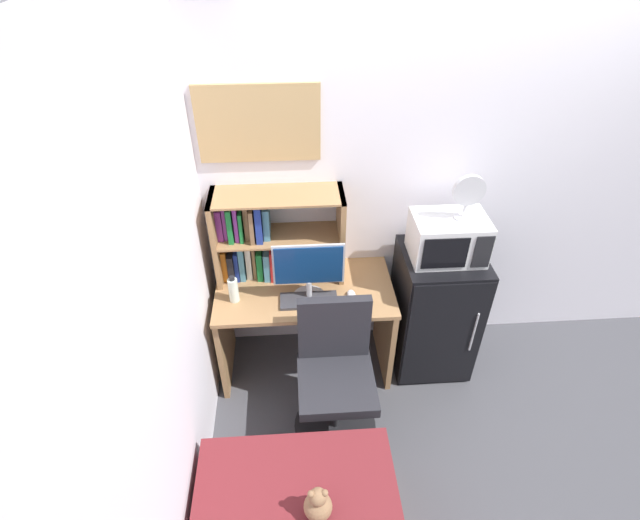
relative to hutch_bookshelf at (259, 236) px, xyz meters
The scene contains 14 objects.
wall_back 1.67m from the hutch_bookshelf, ahead, with size 6.40×0.04×2.60m, color silver.
wall_left 1.54m from the hutch_bookshelf, 104.27° to the right, with size 0.04×4.40×2.60m, color silver.
desk 0.63m from the hutch_bookshelf, 32.73° to the right, with size 1.16×0.61×0.74m.
hutch_bookshelf is the anchor object (origin of this frame).
monitor 0.41m from the hutch_bookshelf, 41.89° to the right, with size 0.44×0.21×0.41m.
keyboard 0.52m from the hutch_bookshelf, 45.98° to the right, with size 0.36×0.15×0.02m, color #333338.
computer_mouse 0.70m from the hutch_bookshelf, 26.41° to the right, with size 0.06×0.09×0.03m, color silver.
water_bottle 0.38m from the hutch_bookshelf, 122.94° to the right, with size 0.06×0.06×0.19m.
mini_fridge 1.32m from the hutch_bookshelf, ahead, with size 0.53×0.54×0.95m.
microwave 1.19m from the hutch_bookshelf, ahead, with size 0.46×0.33×0.28m.
desk_fan 1.31m from the hutch_bookshelf, ahead, with size 0.19×0.11×0.29m.
desk_chair 1.03m from the hutch_bookshelf, 56.87° to the right, with size 0.53×0.53×0.94m.
teddy_bear 1.60m from the hutch_bookshelf, 79.46° to the right, with size 0.13×0.13×0.20m.
wall_corkboard 0.71m from the hutch_bookshelf, 69.70° to the left, with size 0.71×0.02×0.46m, color tan.
Camera 1 is at (-1.03, -2.71, 2.78)m, focal length 27.03 mm.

